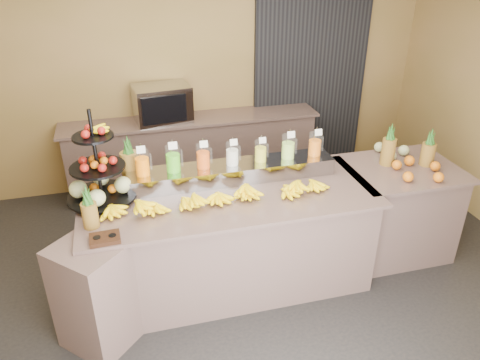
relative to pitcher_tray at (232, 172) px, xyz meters
name	(u,v)px	position (x,y,z in m)	size (l,w,h in m)	color
ground	(239,303)	(-0.09, -0.58, -1.01)	(6.00, 6.00, 0.00)	black
room_envelope	(237,69)	(0.10, 0.21, 0.87)	(6.04, 5.02, 2.82)	olive
buffet_counter	(219,245)	(-0.21, -0.32, -0.54)	(2.75, 1.25, 0.93)	gray
right_counter	(394,209)	(1.61, -0.18, -0.54)	(1.08, 0.88, 0.93)	gray
back_ledge	(193,153)	(-0.09, 1.67, -0.54)	(3.10, 0.55, 0.93)	gray
pitcher_tray	(232,172)	(0.00, 0.00, 0.00)	(1.85, 0.30, 0.15)	gray
juice_pitcher_orange_a	(142,164)	(-0.78, 0.00, 0.18)	(0.12, 0.13, 0.30)	silver
juice_pitcher_green	(173,160)	(-0.52, 0.00, 0.18)	(0.13, 0.13, 0.31)	silver
juice_pitcher_orange_b	(203,158)	(-0.26, 0.00, 0.17)	(0.12, 0.12, 0.29)	silver
juice_pitcher_milk	(232,155)	(0.00, 0.00, 0.17)	(0.11, 0.12, 0.27)	silver
juice_pitcher_lemon	(261,152)	(0.26, 0.00, 0.16)	(0.11, 0.11, 0.26)	silver
juice_pitcher_lime	(288,148)	(0.52, 0.00, 0.17)	(0.12, 0.12, 0.29)	silver
juice_pitcher_orange_c	(315,145)	(0.78, 0.00, 0.17)	(0.12, 0.12, 0.28)	silver
banana_heap	(220,194)	(-0.20, -0.35, -0.01)	(1.94, 0.18, 0.16)	yellow
fruit_stand	(104,178)	(-1.10, -0.09, 0.13)	(0.64, 0.64, 0.79)	black
condiment_caddy	(105,238)	(-1.12, -0.68, -0.06)	(0.22, 0.16, 0.03)	black
pineapple_left_a	(90,212)	(-1.21, -0.47, 0.06)	(0.12, 0.12, 0.36)	brown
pineapple_left_b	(130,165)	(-0.88, 0.17, 0.10)	(0.16, 0.16, 0.45)	brown
right_fruit_pile	(412,162)	(1.66, -0.24, 0.01)	(0.50, 0.47, 0.26)	brown
oven_warmer	(162,103)	(-0.43, 1.67, 0.14)	(0.63, 0.44, 0.42)	gray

